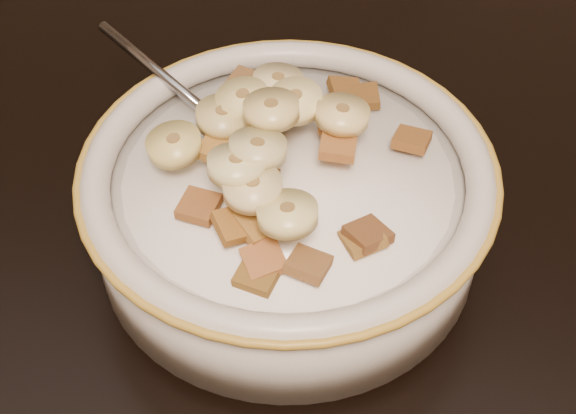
# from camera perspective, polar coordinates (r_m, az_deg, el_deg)

# --- Properties ---
(cereal_bowl) EXTENTS (0.23, 0.23, 0.05)m
(cereal_bowl) POSITION_cam_1_polar(r_m,az_deg,el_deg) (0.48, 0.00, -0.22)
(cereal_bowl) COLOR silver
(cereal_bowl) RESTS_ON table
(milk) EXTENTS (0.19, 0.19, 0.00)m
(milk) POSITION_cam_1_polar(r_m,az_deg,el_deg) (0.46, 0.00, 2.08)
(milk) COLOR white
(milk) RESTS_ON cereal_bowl
(spoon) EXTENTS (0.07, 0.06, 0.01)m
(spoon) POSITION_cam_1_polar(r_m,az_deg,el_deg) (0.47, -3.21, 4.63)
(spoon) COLOR gray
(spoon) RESTS_ON cereal_bowl
(cereal_square_0) EXTENTS (0.02, 0.02, 0.01)m
(cereal_square_0) POSITION_cam_1_polar(r_m,az_deg,el_deg) (0.47, 8.79, 4.76)
(cereal_square_0) COLOR brown
(cereal_square_0) RESTS_ON milk
(cereal_square_1) EXTENTS (0.03, 0.03, 0.01)m
(cereal_square_1) POSITION_cam_1_polar(r_m,az_deg,el_deg) (0.51, 4.13, 8.29)
(cereal_square_1) COLOR brown
(cereal_square_1) RESTS_ON milk
(cereal_square_2) EXTENTS (0.03, 0.03, 0.01)m
(cereal_square_2) POSITION_cam_1_polar(r_m,az_deg,el_deg) (0.48, -0.07, 7.13)
(cereal_square_2) COLOR brown
(cereal_square_2) RESTS_ON milk
(cereal_square_3) EXTENTS (0.02, 0.02, 0.01)m
(cereal_square_3) POSITION_cam_1_polar(r_m,az_deg,el_deg) (0.40, -2.17, -4.81)
(cereal_square_3) COLOR brown
(cereal_square_3) RESTS_ON milk
(cereal_square_4) EXTENTS (0.02, 0.02, 0.01)m
(cereal_square_4) POSITION_cam_1_polar(r_m,az_deg,el_deg) (0.45, -4.97, 4.11)
(cereal_square_4) COLOR brown
(cereal_square_4) RESTS_ON milk
(cereal_square_5) EXTENTS (0.03, 0.03, 0.01)m
(cereal_square_5) POSITION_cam_1_polar(r_m,az_deg,el_deg) (0.42, -2.15, -1.31)
(cereal_square_5) COLOR olive
(cereal_square_5) RESTS_ON milk
(cereal_square_6) EXTENTS (0.02, 0.02, 0.01)m
(cereal_square_6) POSITION_cam_1_polar(r_m,az_deg,el_deg) (0.47, 3.52, 6.14)
(cereal_square_6) COLOR #945624
(cereal_square_6) RESTS_ON milk
(cereal_square_7) EXTENTS (0.03, 0.03, 0.01)m
(cereal_square_7) POSITION_cam_1_polar(r_m,az_deg,el_deg) (0.51, -1.58, 8.53)
(cereal_square_7) COLOR brown
(cereal_square_7) RESTS_ON milk
(cereal_square_8) EXTENTS (0.03, 0.03, 0.01)m
(cereal_square_8) POSITION_cam_1_polar(r_m,az_deg,el_deg) (0.42, 5.35, -2.28)
(cereal_square_8) COLOR olive
(cereal_square_8) RESTS_ON milk
(cereal_square_9) EXTENTS (0.02, 0.02, 0.01)m
(cereal_square_9) POSITION_cam_1_polar(r_m,az_deg,el_deg) (0.40, 1.46, -4.10)
(cereal_square_9) COLOR brown
(cereal_square_9) RESTS_ON milk
(cereal_square_10) EXTENTS (0.02, 0.02, 0.01)m
(cereal_square_10) POSITION_cam_1_polar(r_m,az_deg,el_deg) (0.43, -1.98, 1.90)
(cereal_square_10) COLOR brown
(cereal_square_10) RESTS_ON milk
(cereal_square_11) EXTENTS (0.03, 0.03, 0.01)m
(cereal_square_11) POSITION_cam_1_polar(r_m,az_deg,el_deg) (0.51, -3.09, 8.81)
(cereal_square_11) COLOR brown
(cereal_square_11) RESTS_ON milk
(cereal_square_12) EXTENTS (0.03, 0.03, 0.01)m
(cereal_square_12) POSITION_cam_1_polar(r_m,az_deg,el_deg) (0.42, -3.77, -1.29)
(cereal_square_12) COLOR brown
(cereal_square_12) RESTS_ON milk
(cereal_square_13) EXTENTS (0.03, 0.03, 0.01)m
(cereal_square_13) POSITION_cam_1_polar(r_m,az_deg,el_deg) (0.49, -2.90, 7.37)
(cereal_square_13) COLOR brown
(cereal_square_13) RESTS_ON milk
(cereal_square_14) EXTENTS (0.03, 0.03, 0.01)m
(cereal_square_14) POSITION_cam_1_polar(r_m,az_deg,el_deg) (0.41, -1.72, -3.79)
(cereal_square_14) COLOR brown
(cereal_square_14) RESTS_ON milk
(cereal_square_15) EXTENTS (0.02, 0.02, 0.01)m
(cereal_square_15) POSITION_cam_1_polar(r_m,az_deg,el_deg) (0.45, 3.57, 4.28)
(cereal_square_15) COLOR brown
(cereal_square_15) RESTS_ON milk
(cereal_square_16) EXTENTS (0.03, 0.03, 0.01)m
(cereal_square_16) POSITION_cam_1_polar(r_m,az_deg,el_deg) (0.50, -2.62, 7.89)
(cereal_square_16) COLOR brown
(cereal_square_16) RESTS_ON milk
(cereal_square_17) EXTENTS (0.03, 0.03, 0.01)m
(cereal_square_17) POSITION_cam_1_polar(r_m,az_deg,el_deg) (0.42, 5.71, -1.93)
(cereal_square_17) COLOR brown
(cereal_square_17) RESTS_ON milk
(cereal_square_18) EXTENTS (0.02, 0.02, 0.01)m
(cereal_square_18) POSITION_cam_1_polar(r_m,az_deg,el_deg) (0.43, -6.36, 0.07)
(cereal_square_18) COLOR #93572B
(cereal_square_18) RESTS_ON milk
(cereal_square_19) EXTENTS (0.02, 0.02, 0.01)m
(cereal_square_19) POSITION_cam_1_polar(r_m,az_deg,el_deg) (0.50, 5.32, 7.81)
(cereal_square_19) COLOR brown
(cereal_square_19) RESTS_ON milk
(banana_slice_0) EXTENTS (0.04, 0.04, 0.01)m
(banana_slice_0) POSITION_cam_1_polar(r_m,az_deg,el_deg) (0.46, -4.66, 6.41)
(banana_slice_0) COLOR #C9BA61
(banana_slice_0) RESTS_ON milk
(banana_slice_1) EXTENTS (0.04, 0.04, 0.02)m
(banana_slice_1) POSITION_cam_1_polar(r_m,az_deg,el_deg) (0.42, -2.16, 4.16)
(banana_slice_1) COLOR tan
(banana_slice_1) RESTS_ON milk
(banana_slice_2) EXTENTS (0.04, 0.04, 0.02)m
(banana_slice_2) POSITION_cam_1_polar(r_m,az_deg,el_deg) (0.40, -0.04, -0.49)
(banana_slice_2) COLOR #FDEEA5
(banana_slice_2) RESTS_ON milk
(banana_slice_3) EXTENTS (0.04, 0.04, 0.01)m
(banana_slice_3) POSITION_cam_1_polar(r_m,az_deg,el_deg) (0.46, 3.89, 6.58)
(banana_slice_3) COLOR #FAE595
(banana_slice_3) RESTS_ON milk
(banana_slice_4) EXTENTS (0.04, 0.04, 0.01)m
(banana_slice_4) POSITION_cam_1_polar(r_m,az_deg,el_deg) (0.45, -8.10, 4.41)
(banana_slice_4) COLOR #D0BA65
(banana_slice_4) RESTS_ON milk
(banana_slice_5) EXTENTS (0.04, 0.04, 0.02)m
(banana_slice_5) POSITION_cam_1_polar(r_m,az_deg,el_deg) (0.42, -3.68, 2.98)
(banana_slice_5) COLOR #F8EE9B
(banana_slice_5) RESTS_ON milk
(banana_slice_6) EXTENTS (0.04, 0.04, 0.01)m
(banana_slice_6) POSITION_cam_1_polar(r_m,az_deg,el_deg) (0.47, 0.55, 7.55)
(banana_slice_6) COLOR #FFF1A5
(banana_slice_6) RESTS_ON milk
(banana_slice_7) EXTENTS (0.04, 0.04, 0.01)m
(banana_slice_7) POSITION_cam_1_polar(r_m,az_deg,el_deg) (0.41, -2.53, 1.38)
(banana_slice_7) COLOR #E9C985
(banana_slice_7) RESTS_ON milk
(banana_slice_8) EXTENTS (0.04, 0.04, 0.01)m
(banana_slice_8) POSITION_cam_1_polar(r_m,az_deg,el_deg) (0.44, -1.20, 6.93)
(banana_slice_8) COLOR #E3C881
(banana_slice_8) RESTS_ON milk
(banana_slice_9) EXTENTS (0.04, 0.04, 0.01)m
(banana_slice_9) POSITION_cam_1_polar(r_m,az_deg,el_deg) (0.49, -0.70, 8.83)
(banana_slice_9) COLOR beige
(banana_slice_9) RESTS_ON milk
(banana_slice_10) EXTENTS (0.04, 0.04, 0.01)m
(banana_slice_10) POSITION_cam_1_polar(r_m,az_deg,el_deg) (0.47, -3.23, 7.62)
(banana_slice_10) COLOR #E5DA79
(banana_slice_10) RESTS_ON milk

